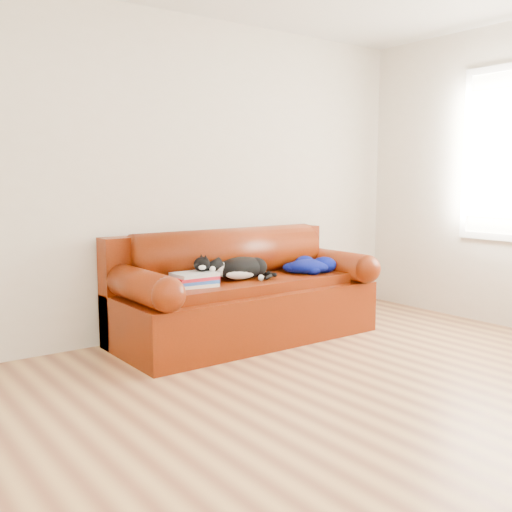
# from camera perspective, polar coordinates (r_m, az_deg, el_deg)

# --- Properties ---
(ground) EXTENTS (4.50, 4.50, 0.00)m
(ground) POSITION_cam_1_polar(r_m,az_deg,el_deg) (3.71, 10.53, -13.07)
(ground) COLOR brown
(ground) RESTS_ON ground
(room_shell) EXTENTS (4.52, 4.02, 2.61)m
(room_shell) POSITION_cam_1_polar(r_m,az_deg,el_deg) (3.60, 12.36, 13.23)
(room_shell) COLOR beige
(room_shell) RESTS_ON ground
(sofa_base) EXTENTS (2.10, 0.90, 0.50)m
(sofa_base) POSITION_cam_1_polar(r_m,az_deg,el_deg) (4.84, -1.02, -5.15)
(sofa_base) COLOR #3E1102
(sofa_base) RESTS_ON ground
(sofa_back) EXTENTS (2.10, 1.01, 0.88)m
(sofa_back) POSITION_cam_1_polar(r_m,az_deg,el_deg) (4.98, -2.66, -1.24)
(sofa_back) COLOR #3E1102
(sofa_back) RESTS_ON ground
(book_stack) EXTENTS (0.36, 0.30, 0.10)m
(book_stack) POSITION_cam_1_polar(r_m,az_deg,el_deg) (4.44, -5.98, -2.25)
(book_stack) COLOR silver
(book_stack) RESTS_ON sofa_base
(cat) EXTENTS (0.61, 0.32, 0.23)m
(cat) POSITION_cam_1_polar(r_m,az_deg,el_deg) (4.68, -1.47, -1.23)
(cat) COLOR black
(cat) RESTS_ON sofa_base
(blanket) EXTENTS (0.44, 0.37, 0.14)m
(blanket) POSITION_cam_1_polar(r_m,az_deg,el_deg) (5.07, 5.12, -0.91)
(blanket) COLOR #020D43
(blanket) RESTS_ON sofa_base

